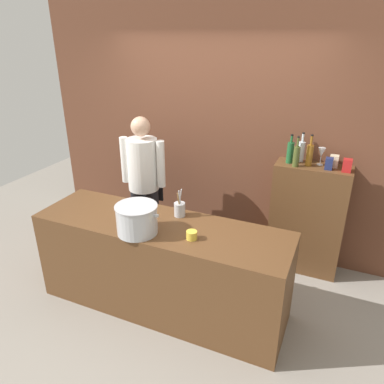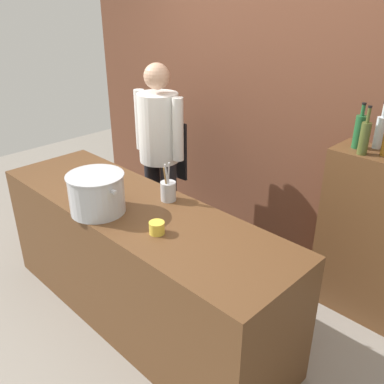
{
  "view_description": "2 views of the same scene",
  "coord_description": "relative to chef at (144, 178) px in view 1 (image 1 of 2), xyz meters",
  "views": [
    {
      "loc": [
        1.41,
        -2.49,
        2.47
      ],
      "look_at": [
        0.12,
        0.44,
        1.06
      ],
      "focal_mm": 33.94,
      "sensor_mm": 36.0,
      "label": 1
    },
    {
      "loc": [
        1.97,
        -1.46,
        2.17
      ],
      "look_at": [
        0.21,
        0.32,
        0.96
      ],
      "focal_mm": 39.25,
      "sensor_mm": 36.0,
      "label": 2
    }
  ],
  "objects": [
    {
      "name": "prep_counter",
      "position": [
        0.62,
        -0.76,
        -0.51
      ],
      "size": [
        2.35,
        0.7,
        0.9
      ],
      "primitive_type": "cube",
      "color": "brown",
      "rests_on": "ground_plane"
    },
    {
      "name": "brick_back_panel",
      "position": [
        0.62,
        0.64,
        0.54
      ],
      "size": [
        4.4,
        0.1,
        3.0
      ],
      "primitive_type": "cube",
      "color": "brown",
      "rests_on": "ground_plane"
    },
    {
      "name": "butter_jar",
      "position": [
        0.98,
        -0.88,
        -0.03
      ],
      "size": [
        0.09,
        0.09,
        0.07
      ],
      "primitive_type": "cylinder",
      "color": "yellow",
      "rests_on": "prep_counter"
    },
    {
      "name": "chef",
      "position": [
        0.0,
        0.0,
        0.0
      ],
      "size": [
        0.53,
        0.37,
        1.66
      ],
      "rotation": [
        0.0,
        0.0,
        3.22
      ],
      "color": "black",
      "rests_on": "ground_plane"
    },
    {
      "name": "wine_bottle_olive",
      "position": [
        1.59,
        0.33,
        0.37
      ],
      "size": [
        0.06,
        0.06,
        0.31
      ],
      "color": "#475123",
      "rests_on": "bar_cabinet"
    },
    {
      "name": "stockpot_large",
      "position": [
        0.51,
        -0.97,
        0.06
      ],
      "size": [
        0.42,
        0.36,
        0.25
      ],
      "color": "#B7BABF",
      "rests_on": "prep_counter"
    },
    {
      "name": "utensil_crock",
      "position": [
        0.71,
        -0.55,
        0.01
      ],
      "size": [
        0.1,
        0.1,
        0.28
      ],
      "color": "#B7BABF",
      "rests_on": "prep_counter"
    },
    {
      "name": "spice_tin_navy",
      "position": [
        1.9,
        0.38,
        0.32
      ],
      "size": [
        0.07,
        0.07,
        0.12
      ],
      "primitive_type": "cube",
      "color": "navy",
      "rests_on": "bar_cabinet"
    },
    {
      "name": "ground_plane",
      "position": [
        0.62,
        -0.76,
        -0.96
      ],
      "size": [
        8.0,
        8.0,
        0.0
      ],
      "primitive_type": "plane",
      "color": "gray"
    },
    {
      "name": "spice_tin_red",
      "position": [
        2.07,
        0.38,
        0.32
      ],
      "size": [
        0.08,
        0.08,
        0.13
      ],
      "primitive_type": "cube",
      "color": "red",
      "rests_on": "bar_cabinet"
    },
    {
      "name": "wine_glass_wide",
      "position": [
        1.81,
        0.49,
        0.39
      ],
      "size": [
        0.07,
        0.07,
        0.18
      ],
      "color": "silver",
      "rests_on": "bar_cabinet"
    },
    {
      "name": "spice_tin_cream",
      "position": [
        1.94,
        0.48,
        0.32
      ],
      "size": [
        0.08,
        0.08,
        0.12
      ],
      "primitive_type": "cube",
      "color": "beige",
      "rests_on": "bar_cabinet"
    },
    {
      "name": "wine_bottle_green",
      "position": [
        1.51,
        0.42,
        0.38
      ],
      "size": [
        0.07,
        0.07,
        0.3
      ],
      "color": "#1E592D",
      "rests_on": "bar_cabinet"
    },
    {
      "name": "wine_bottle_clear",
      "position": [
        1.61,
        0.52,
        0.37
      ],
      "size": [
        0.07,
        0.07,
        0.31
      ],
      "color": "silver",
      "rests_on": "bar_cabinet"
    },
    {
      "name": "bar_cabinet",
      "position": [
        1.76,
        0.43,
        -0.35
      ],
      "size": [
        0.76,
        0.32,
        1.23
      ],
      "primitive_type": "cube",
      "color": "brown",
      "rests_on": "ground_plane"
    },
    {
      "name": "wine_bottle_amber",
      "position": [
        1.71,
        0.41,
        0.38
      ],
      "size": [
        0.07,
        0.07,
        0.32
      ],
      "color": "#8C5919",
      "rests_on": "bar_cabinet"
    }
  ]
}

